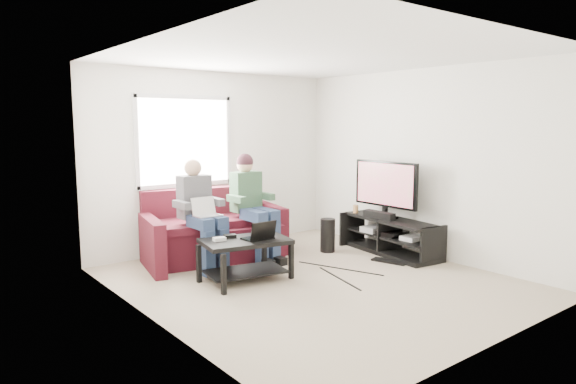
{
  "coord_description": "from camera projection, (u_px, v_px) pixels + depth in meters",
  "views": [
    {
      "loc": [
        -3.89,
        -4.39,
        1.85
      ],
      "look_at": [
        0.07,
        0.6,
        1.0
      ],
      "focal_mm": 32.0,
      "sensor_mm": 36.0,
      "label": 1
    }
  ],
  "objects": [
    {
      "name": "controller_c",
      "position": [
        259.0,
        232.0,
        6.32
      ],
      "size": [
        0.15,
        0.1,
        0.04
      ],
      "primitive_type": "cube",
      "rotation": [
        0.0,
        0.0,
        -0.1
      ],
      "color": "gray",
      "rests_on": "coffee_table"
    },
    {
      "name": "coffee_table",
      "position": [
        245.0,
        250.0,
        6.04
      ],
      "size": [
        1.1,
        0.8,
        0.5
      ],
      "color": "black",
      "rests_on": "floor"
    },
    {
      "name": "sofa",
      "position": [
        214.0,
        233.0,
        7.09
      ],
      "size": [
        2.2,
        1.29,
        0.94
      ],
      "color": "#4F131E",
      "rests_on": "floor"
    },
    {
      "name": "person_left",
      "position": [
        201.0,
        209.0,
        6.49
      ],
      "size": [
        0.4,
        0.71,
        1.4
      ],
      "color": "navy",
      "rests_on": "sofa"
    },
    {
      "name": "wall_back",
      "position": [
        216.0,
        161.0,
        7.63
      ],
      "size": [
        4.5,
        0.0,
        4.5
      ],
      "primitive_type": "plane",
      "rotation": [
        1.57,
        0.0,
        0.0
      ],
      "color": "white",
      "rests_on": "floor"
    },
    {
      "name": "person_right",
      "position": [
        252.0,
        198.0,
        6.99
      ],
      "size": [
        0.4,
        0.71,
        1.44
      ],
      "color": "navy",
      "rests_on": "sofa"
    },
    {
      "name": "wall_front",
      "position": [
        500.0,
        192.0,
        4.13
      ],
      "size": [
        4.5,
        0.0,
        4.5
      ],
      "primitive_type": "plane",
      "rotation": [
        -1.57,
        0.0,
        0.0
      ],
      "color": "white",
      "rests_on": "floor"
    },
    {
      "name": "keyboard_floor",
      "position": [
        389.0,
        261.0,
        6.89
      ],
      "size": [
        0.28,
        0.5,
        0.03
      ],
      "primitive_type": "cube",
      "rotation": [
        0.0,
        0.0,
        0.28
      ],
      "color": "black",
      "rests_on": "floor"
    },
    {
      "name": "console_black",
      "position": [
        393.0,
        233.0,
        7.27
      ],
      "size": [
        0.38,
        0.3,
        0.07
      ],
      "primitive_type": "cube",
      "color": "black",
      "rests_on": "tv_stand"
    },
    {
      "name": "ceiling",
      "position": [
        316.0,
        56.0,
        5.71
      ],
      "size": [
        4.5,
        4.5,
        0.0
      ],
      "primitive_type": "plane",
      "rotation": [
        3.14,
        0.0,
        0.0
      ],
      "color": "white",
      "rests_on": "wall_back"
    },
    {
      "name": "tv_stand",
      "position": [
        390.0,
        238.0,
        7.32
      ],
      "size": [
        0.67,
        1.59,
        0.51
      ],
      "color": "black",
      "rests_on": "floor"
    },
    {
      "name": "laptop_black",
      "position": [
        258.0,
        229.0,
        6.02
      ],
      "size": [
        0.38,
        0.3,
        0.24
      ],
      "primitive_type": null,
      "rotation": [
        0.0,
        0.0,
        -0.2
      ],
      "color": "black",
      "rests_on": "coffee_table"
    },
    {
      "name": "wall_left",
      "position": [
        150.0,
        185.0,
        4.65
      ],
      "size": [
        0.0,
        4.5,
        4.5
      ],
      "primitive_type": "plane",
      "rotation": [
        1.57,
        0.0,
        1.57
      ],
      "color": "white",
      "rests_on": "floor"
    },
    {
      "name": "end_table",
      "position": [
        264.0,
        227.0,
        7.82
      ],
      "size": [
        0.34,
        0.34,
        0.61
      ],
      "color": "black",
      "rests_on": "floor"
    },
    {
      "name": "drink_cup",
      "position": [
        356.0,
        209.0,
        7.73
      ],
      "size": [
        0.08,
        0.08,
        0.12
      ],
      "primitive_type": "cylinder",
      "color": "#AB7B49",
      "rests_on": "tv_stand"
    },
    {
      "name": "tv",
      "position": [
        385.0,
        186.0,
        7.29
      ],
      "size": [
        0.12,
        1.1,
        0.81
      ],
      "color": "black",
      "rests_on": "tv_stand"
    },
    {
      "name": "controller_a",
      "position": [
        219.0,
        239.0,
        5.94
      ],
      "size": [
        0.16,
        0.12,
        0.04
      ],
      "primitive_type": "cube",
      "rotation": [
        0.0,
        0.0,
        -0.22
      ],
      "color": "silver",
      "rests_on": "coffee_table"
    },
    {
      "name": "window",
      "position": [
        185.0,
        141.0,
        7.27
      ],
      "size": [
        1.48,
        0.04,
        1.28
      ],
      "color": "white",
      "rests_on": "wall_back"
    },
    {
      "name": "subwoofer",
      "position": [
        328.0,
        235.0,
        7.43
      ],
      "size": [
        0.21,
        0.21,
        0.48
      ],
      "primitive_type": "cylinder",
      "color": "black",
      "rests_on": "floor"
    },
    {
      "name": "controller_b",
      "position": [
        230.0,
        236.0,
        6.1
      ],
      "size": [
        0.16,
        0.13,
        0.04
      ],
      "primitive_type": "cube",
      "rotation": [
        0.0,
        0.0,
        -0.34
      ],
      "color": "black",
      "rests_on": "coffee_table"
    },
    {
      "name": "soundbar",
      "position": [
        379.0,
        215.0,
        7.28
      ],
      "size": [
        0.12,
        0.5,
        0.1
      ],
      "primitive_type": "cube",
      "color": "black",
      "rests_on": "tv_stand"
    },
    {
      "name": "floor",
      "position": [
        315.0,
        281.0,
        6.05
      ],
      "size": [
        4.5,
        4.5,
        0.0
      ],
      "primitive_type": "plane",
      "color": "#BCA692",
      "rests_on": "ground"
    },
    {
      "name": "laptop_silver",
      "position": [
        207.0,
        211.0,
        6.37
      ],
      "size": [
        0.37,
        0.31,
        0.24
      ],
      "primitive_type": null,
      "rotation": [
        0.0,
        0.0,
        -0.33
      ],
      "color": "silver",
      "rests_on": "person_left"
    },
    {
      "name": "wall_right",
      "position": [
        424.0,
        163.0,
        7.11
      ],
      "size": [
        0.0,
        4.5,
        4.5
      ],
      "primitive_type": "plane",
      "rotation": [
        1.57,
        0.0,
        -1.57
      ],
      "color": "white",
      "rests_on": "floor"
    },
    {
      "name": "console_white",
      "position": [
        412.0,
        238.0,
        7.0
      ],
      "size": [
        0.3,
        0.22,
        0.06
      ],
      "primitive_type": "cube",
      "color": "silver",
      "rests_on": "tv_stand"
    },
    {
      "name": "console_grey",
      "position": [
        374.0,
        229.0,
        7.54
      ],
      "size": [
        0.34,
        0.26,
        0.08
      ],
      "primitive_type": "cube",
      "color": "gray",
      "rests_on": "tv_stand"
    }
  ]
}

